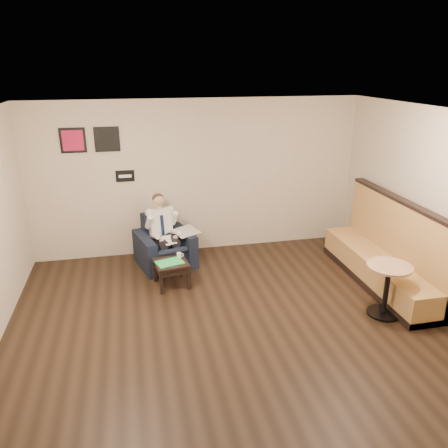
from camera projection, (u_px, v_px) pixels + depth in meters
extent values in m
plane|color=black|center=(237.00, 337.00, 5.68)|extent=(6.00, 6.00, 0.00)
cube|color=beige|center=(198.00, 177.00, 7.95)|extent=(6.00, 0.02, 2.80)
cube|color=beige|center=(368.00, 434.00, 2.45)|extent=(6.00, 0.02, 2.80)
cube|color=white|center=(240.00, 118.00, 4.71)|extent=(6.00, 6.00, 0.02)
cube|color=black|center=(125.00, 176.00, 7.64)|extent=(0.32, 0.02, 0.20)
cube|color=#B91643|center=(73.00, 140.00, 7.25)|extent=(0.42, 0.03, 0.42)
cube|color=black|center=(107.00, 139.00, 7.36)|extent=(0.42, 0.03, 0.42)
cube|color=black|center=(165.00, 241.00, 7.61)|extent=(1.10, 1.10, 0.87)
cube|color=white|center=(169.00, 240.00, 7.40)|extent=(0.28, 0.33, 0.01)
cube|color=silver|center=(186.00, 231.00, 7.63)|extent=(0.51, 0.57, 0.01)
cube|color=black|center=(172.00, 274.00, 6.95)|extent=(0.57, 0.57, 0.41)
cube|color=#2AD45D|center=(170.00, 262.00, 6.85)|extent=(0.48, 0.40, 0.01)
cylinder|color=white|center=(179.00, 255.00, 7.02)|extent=(0.09, 0.09, 0.09)
cube|color=black|center=(171.00, 258.00, 7.02)|extent=(0.13, 0.07, 0.01)
cube|color=#B08144|center=(382.00, 244.00, 6.87)|extent=(0.64, 2.69, 1.38)
cylinder|color=tan|center=(386.00, 290.00, 6.08)|extent=(0.77, 0.77, 0.76)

